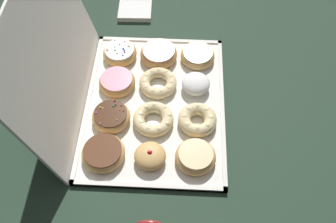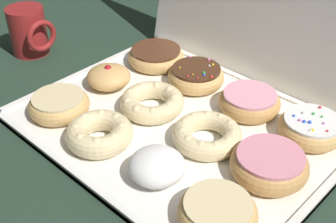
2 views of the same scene
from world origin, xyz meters
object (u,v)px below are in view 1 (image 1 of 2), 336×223
(sprinkle_donut_9, at_px, (111,116))
(sprinkle_donut_11, at_px, (120,53))
(cruller_donut_1, at_px, (197,119))
(powdered_filled_donut_2, at_px, (196,84))
(glazed_ring_donut_0, at_px, (196,156))
(cruller_donut_6, at_px, (158,83))
(napkin_stack, at_px, (135,9))
(donut_box, at_px, (155,105))
(pink_frosted_donut_7, at_px, (159,54))
(pink_frosted_donut_10, at_px, (117,82))
(chocolate_frosted_donut_8, at_px, (103,153))
(cruller_donut_5, at_px, (155,119))
(jelly_filled_donut_4, at_px, (150,156))
(glazed_ring_donut_3, at_px, (198,56))

(sprinkle_donut_9, distance_m, sprinkle_donut_11, 0.25)
(cruller_donut_1, xyz_separation_m, powdered_filled_donut_2, (0.13, 0.01, 0.00))
(glazed_ring_donut_0, distance_m, cruller_donut_1, 0.12)
(cruller_donut_6, relative_size, napkin_stack, 0.98)
(powdered_filled_donut_2, xyz_separation_m, napkin_stack, (0.35, 0.22, -0.02))
(donut_box, bearing_deg, pink_frosted_donut_7, -0.08)
(sprinkle_donut_9, relative_size, pink_frosted_donut_10, 0.99)
(glazed_ring_donut_0, xyz_separation_m, cruller_donut_1, (0.12, -0.00, 0.00))
(pink_frosted_donut_10, height_order, napkin_stack, pink_frosted_donut_10)
(pink_frosted_donut_10, bearing_deg, chocolate_frosted_donut_8, 178.45)
(napkin_stack, bearing_deg, sprinkle_donut_9, 177.53)
(chocolate_frosted_donut_8, relative_size, napkin_stack, 1.00)
(powdered_filled_donut_2, bearing_deg, pink_frosted_donut_10, 90.34)
(chocolate_frosted_donut_8, bearing_deg, cruller_donut_5, -48.53)
(pink_frosted_donut_10, relative_size, sprinkle_donut_11, 1.02)
(cruller_donut_1, bearing_deg, cruller_donut_5, 91.44)
(cruller_donut_6, height_order, pink_frosted_donut_10, pink_frosted_donut_10)
(cruller_donut_1, relative_size, sprinkle_donut_9, 1.01)
(napkin_stack, bearing_deg, cruller_donut_1, -154.89)
(sprinkle_donut_11, height_order, napkin_stack, sprinkle_donut_11)
(jelly_filled_donut_4, height_order, chocolate_frosted_donut_8, jelly_filled_donut_4)
(jelly_filled_donut_4, height_order, sprinkle_donut_11, jelly_filled_donut_4)
(cruller_donut_6, relative_size, sprinkle_donut_11, 1.06)
(cruller_donut_1, height_order, sprinkle_donut_9, sprinkle_donut_9)
(cruller_donut_1, bearing_deg, glazed_ring_donut_0, 178.03)
(cruller_donut_1, xyz_separation_m, napkin_stack, (0.48, 0.22, -0.02))
(glazed_ring_donut_3, xyz_separation_m, pink_frosted_donut_10, (-0.12, 0.24, 0.00))
(pink_frosted_donut_10, distance_m, sprinkle_donut_11, 0.12)
(jelly_filled_donut_4, distance_m, napkin_stack, 0.61)
(jelly_filled_donut_4, relative_size, sprinkle_donut_9, 0.77)
(powdered_filled_donut_2, height_order, sprinkle_donut_11, powdered_filled_donut_2)
(glazed_ring_donut_3, distance_m, jelly_filled_donut_4, 0.39)
(pink_frosted_donut_10, bearing_deg, cruller_donut_6, -88.22)
(donut_box, bearing_deg, cruller_donut_5, -176.83)
(sprinkle_donut_9, bearing_deg, napkin_stack, -2.47)
(glazed_ring_donut_0, distance_m, cruller_donut_6, 0.27)
(powdered_filled_donut_2, relative_size, glazed_ring_donut_3, 0.79)
(powdered_filled_donut_2, bearing_deg, cruller_donut_1, -177.55)
(glazed_ring_donut_3, xyz_separation_m, napkin_stack, (0.23, 0.22, -0.02))
(powdered_filled_donut_2, height_order, pink_frosted_donut_10, powdered_filled_donut_2)
(chocolate_frosted_donut_8, height_order, sprinkle_donut_11, sprinkle_donut_11)
(donut_box, xyz_separation_m, pink_frosted_donut_7, (0.18, -0.00, 0.03))
(sprinkle_donut_11, bearing_deg, pink_frosted_donut_10, -177.16)
(napkin_stack, bearing_deg, sprinkle_donut_11, 173.75)
(donut_box, xyz_separation_m, chocolate_frosted_donut_8, (-0.18, 0.13, 0.02))
(donut_box, xyz_separation_m, napkin_stack, (0.42, 0.10, 0.00))
(cruller_donut_6, distance_m, sprinkle_donut_11, 0.17)
(glazed_ring_donut_3, bearing_deg, donut_box, 145.64)
(glazed_ring_donut_3, bearing_deg, sprinkle_donut_11, 90.13)
(glazed_ring_donut_3, bearing_deg, cruller_donut_1, 179.98)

